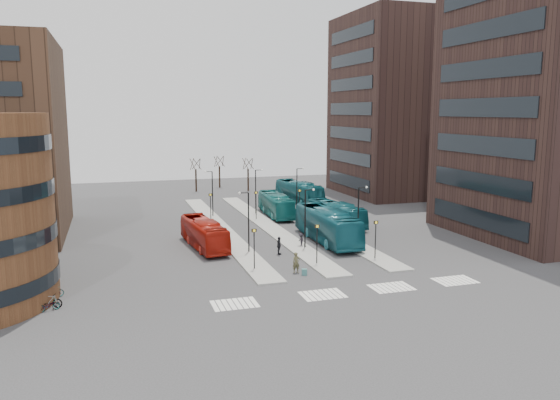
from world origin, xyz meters
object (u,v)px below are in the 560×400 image
object	(u,v)px
traveller	(296,263)
commuter_c	(301,240)
red_bus	(204,234)
bicycle_far	(53,292)
commuter_a	(219,248)
bicycle_near	(49,305)
teal_bus_c	(336,214)
commuter_b	(279,246)
suitcase	(304,272)
teal_bus_d	(299,192)
teal_bus_a	(327,225)
teal_bus_b	(276,205)
bicycle_mid	(49,301)

from	to	relation	value
traveller	commuter_c	world-z (taller)	traveller
red_bus	bicycle_far	size ratio (longest dim) A/B	6.45
commuter_a	bicycle_near	size ratio (longest dim) A/B	1.07
traveller	commuter_c	size ratio (longest dim) A/B	1.24
teal_bus_c	commuter_a	distance (m)	19.66
commuter_b	bicycle_near	distance (m)	22.64
suitcase	teal_bus_c	xyz separation A→B (m)	(10.93, 18.62, 1.19)
suitcase	teal_bus_d	xyz separation A→B (m)	(12.20, 36.32, 1.38)
teal_bus_c	commuter_b	xyz separation A→B (m)	(-10.98, -11.33, -0.57)
teal_bus_a	bicycle_near	xyz separation A→B (m)	(-26.99, -13.71, -1.41)
suitcase	teal_bus_c	world-z (taller)	teal_bus_c
teal_bus_a	commuter_a	bearing A→B (deg)	-167.84
teal_bus_d	bicycle_far	xyz separation A→B (m)	(-32.58, -36.10, -1.23)
teal_bus_b	teal_bus_a	bearing A→B (deg)	-83.49
bicycle_near	bicycle_far	world-z (taller)	bicycle_far
red_bus	teal_bus_d	xyz separation A→B (m)	(18.91, 23.99, 0.17)
teal_bus_b	bicycle_mid	world-z (taller)	teal_bus_b
red_bus	bicycle_near	xyz separation A→B (m)	(-13.67, -14.99, -1.08)
teal_bus_b	teal_bus_d	distance (m)	11.50
bicycle_near	bicycle_mid	size ratio (longest dim) A/B	0.84
red_bus	teal_bus_b	world-z (taller)	teal_bus_b
red_bus	commuter_b	distance (m)	8.37
teal_bus_a	teal_bus_c	size ratio (longest dim) A/B	1.23
teal_bus_a	traveller	world-z (taller)	teal_bus_a
red_bus	bicycle_far	distance (m)	18.29
red_bus	bicycle_mid	world-z (taller)	red_bus
teal_bus_b	suitcase	bearing A→B (deg)	-98.96
teal_bus_a	bicycle_near	distance (m)	30.31
bicycle_mid	commuter_b	bearing A→B (deg)	-50.67
suitcase	commuter_a	distance (m)	10.34
teal_bus_c	commuter_b	distance (m)	15.79
red_bus	teal_bus_b	size ratio (longest dim) A/B	0.97
teal_bus_b	commuter_b	xyz separation A→B (m)	(-5.60, -19.65, -0.62)
teal_bus_a	bicycle_mid	xyz separation A→B (m)	(-26.99, -13.14, -1.26)
teal_bus_a	commuter_b	bearing A→B (deg)	-150.07
commuter_b	teal_bus_a	bearing A→B (deg)	-55.28
bicycle_far	traveller	bearing A→B (deg)	-108.51
bicycle_near	bicycle_far	size ratio (longest dim) A/B	0.93
bicycle_mid	bicycle_far	bearing A→B (deg)	14.54
traveller	commuter_a	xyz separation A→B (m)	(-5.44, 7.60, -0.10)
red_bus	commuter_a	world-z (taller)	red_bus
teal_bus_c	commuter_a	size ratio (longest dim) A/B	6.43
teal_bus_d	commuter_b	size ratio (longest dim) A/B	6.57
red_bus	teal_bus_d	bearing A→B (deg)	45.68
traveller	bicycle_mid	xyz separation A→B (m)	(-19.93, -2.98, -0.37)
teal_bus_c	bicycle_far	xyz separation A→B (m)	(-31.31, -18.40, -1.04)
teal_bus_a	bicycle_mid	world-z (taller)	teal_bus_a
teal_bus_d	bicycle_near	size ratio (longest dim) A/B	7.76
suitcase	commuter_c	distance (m)	10.03
traveller	commuter_a	size ratio (longest dim) A/B	1.12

